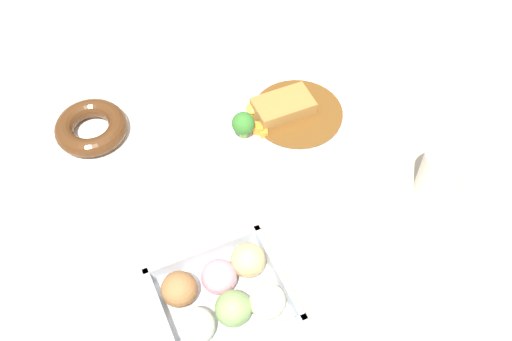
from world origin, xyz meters
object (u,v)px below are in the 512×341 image
(curry_plate, at_px, (279,117))
(donut_box, at_px, (224,297))
(chocolate_ring_donut, at_px, (91,128))
(coffee_mug, at_px, (441,172))

(curry_plate, bearing_deg, donut_box, -127.89)
(donut_box, height_order, chocolate_ring_donut, donut_box)
(curry_plate, distance_m, coffee_mug, 0.28)
(chocolate_ring_donut, height_order, coffee_mug, coffee_mug)
(curry_plate, xyz_separation_m, chocolate_ring_donut, (-0.30, 0.10, 0.00))
(curry_plate, relative_size, donut_box, 1.39)
(curry_plate, bearing_deg, chocolate_ring_donut, 160.67)
(curry_plate, bearing_deg, coffee_mug, -53.81)
(curry_plate, distance_m, donut_box, 0.35)
(chocolate_ring_donut, bearing_deg, curry_plate, -19.33)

